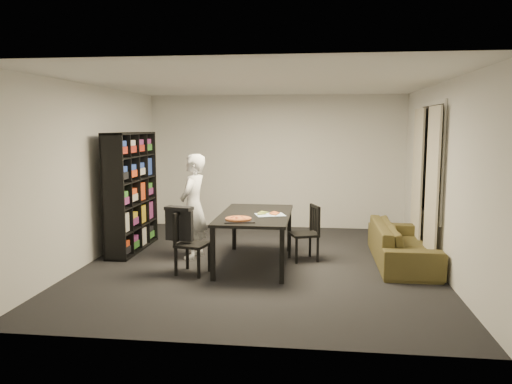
# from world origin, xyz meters

# --- Properties ---
(room) EXTENTS (5.01, 5.51, 2.61)m
(room) POSITION_xyz_m (0.00, 0.00, 1.30)
(room) COLOR black
(room) RESTS_ON ground
(window_pane) EXTENTS (0.02, 1.40, 1.60)m
(window_pane) POSITION_xyz_m (2.48, 0.60, 1.50)
(window_pane) COLOR black
(window_pane) RESTS_ON room
(window_frame) EXTENTS (0.03, 1.52, 1.72)m
(window_frame) POSITION_xyz_m (2.48, 0.60, 1.50)
(window_frame) COLOR white
(window_frame) RESTS_ON room
(curtain_left) EXTENTS (0.03, 0.70, 2.25)m
(curtain_left) POSITION_xyz_m (2.40, 0.08, 1.15)
(curtain_left) COLOR beige
(curtain_left) RESTS_ON room
(curtain_right) EXTENTS (0.03, 0.70, 2.25)m
(curtain_right) POSITION_xyz_m (2.40, 1.12, 1.15)
(curtain_right) COLOR beige
(curtain_right) RESTS_ON room
(bookshelf) EXTENTS (0.35, 1.50, 1.90)m
(bookshelf) POSITION_xyz_m (-2.16, 0.60, 0.95)
(bookshelf) COLOR black
(bookshelf) RESTS_ON room
(dining_table) EXTENTS (1.00, 1.79, 0.75)m
(dining_table) POSITION_xyz_m (-0.07, -0.03, 0.68)
(dining_table) COLOR black
(dining_table) RESTS_ON room
(chair_left) EXTENTS (0.47, 0.47, 0.85)m
(chair_left) POSITION_xyz_m (-0.93, -0.57, 0.48)
(chair_left) COLOR black
(chair_left) RESTS_ON room
(chair_right) EXTENTS (0.50, 0.50, 0.83)m
(chair_right) POSITION_xyz_m (0.70, 0.32, 0.47)
(chair_right) COLOR black
(chair_right) RESTS_ON room
(draped_jacket) EXTENTS (0.40, 0.24, 0.47)m
(draped_jacket) POSITION_xyz_m (-1.05, -0.55, 0.70)
(draped_jacket) COLOR black
(draped_jacket) RESTS_ON chair_left
(person) EXTENTS (0.47, 0.63, 1.59)m
(person) POSITION_xyz_m (-1.05, 0.24, 0.79)
(person) COLOR white
(person) RESTS_ON room
(baking_tray) EXTENTS (0.45, 0.39, 0.01)m
(baking_tray) POSITION_xyz_m (-0.21, -0.61, 0.75)
(baking_tray) COLOR black
(baking_tray) RESTS_ON dining_table
(pepperoni_pizza) EXTENTS (0.35, 0.35, 0.03)m
(pepperoni_pizza) POSITION_xyz_m (-0.22, -0.58, 0.77)
(pepperoni_pizza) COLOR #AC5B32
(pepperoni_pizza) RESTS_ON dining_table
(kitchen_towel) EXTENTS (0.48, 0.41, 0.01)m
(kitchen_towel) POSITION_xyz_m (0.16, -0.12, 0.75)
(kitchen_towel) COLOR silver
(kitchen_towel) RESTS_ON dining_table
(pizza_slices) EXTENTS (0.45, 0.42, 0.01)m
(pizza_slices) POSITION_xyz_m (0.12, -0.04, 0.76)
(pizza_slices) COLOR gold
(pizza_slices) RESTS_ON dining_table
(sofa) EXTENTS (0.79, 2.01, 0.59)m
(sofa) POSITION_xyz_m (2.07, 0.29, 0.29)
(sofa) COLOR #453A1B
(sofa) RESTS_ON room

